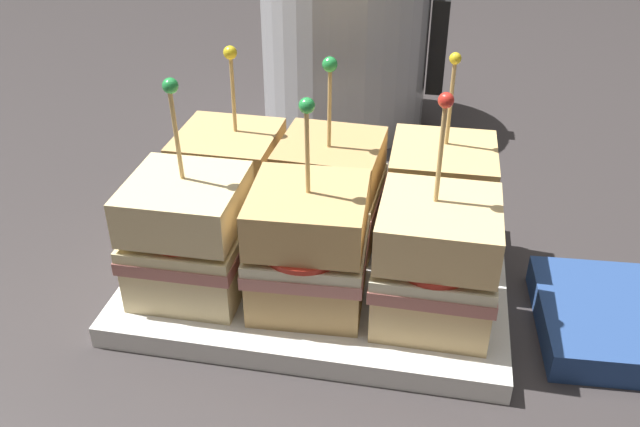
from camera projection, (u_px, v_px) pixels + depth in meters
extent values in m
plane|color=#383333|center=(320.00, 281.00, 0.57)|extent=(6.00, 6.00, 0.00)
cube|color=white|center=(320.00, 277.00, 0.57)|extent=(0.30, 0.22, 0.01)
cube|color=white|center=(320.00, 268.00, 0.57)|extent=(0.30, 0.22, 0.01)
cube|color=beige|center=(193.00, 267.00, 0.53)|extent=(0.08, 0.08, 0.04)
cube|color=#B26B60|center=(190.00, 243.00, 0.52)|extent=(0.09, 0.09, 0.01)
cube|color=beige|center=(189.00, 233.00, 0.51)|extent=(0.09, 0.09, 0.01)
cylinder|color=red|center=(181.00, 237.00, 0.50)|extent=(0.05, 0.05, 0.00)
cube|color=beige|center=(185.00, 203.00, 0.50)|extent=(0.08, 0.08, 0.04)
cylinder|color=tan|center=(177.00, 140.00, 0.48)|extent=(0.00, 0.01, 0.08)
sphere|color=green|center=(170.00, 86.00, 0.46)|extent=(0.01, 0.01, 0.01)
cube|color=tan|center=(311.00, 279.00, 0.52)|extent=(0.09, 0.09, 0.04)
cube|color=tan|center=(311.00, 254.00, 0.50)|extent=(0.09, 0.09, 0.01)
cube|color=beige|center=(311.00, 244.00, 0.50)|extent=(0.09, 0.09, 0.01)
cylinder|color=red|center=(307.00, 248.00, 0.48)|extent=(0.06, 0.06, 0.00)
cube|color=tan|center=(310.00, 214.00, 0.49)|extent=(0.09, 0.09, 0.04)
cylinder|color=tan|center=(305.00, 156.00, 0.46)|extent=(0.00, 0.01, 0.08)
sphere|color=green|center=(304.00, 105.00, 0.44)|extent=(0.01, 0.01, 0.01)
cube|color=#DBB77A|center=(432.00, 294.00, 0.50)|extent=(0.08, 0.08, 0.04)
cube|color=#B26B60|center=(434.00, 269.00, 0.49)|extent=(0.09, 0.09, 0.01)
cube|color=beige|center=(436.00, 259.00, 0.48)|extent=(0.09, 0.09, 0.01)
cylinder|color=red|center=(435.00, 263.00, 0.47)|extent=(0.06, 0.06, 0.00)
cube|color=#E8C281|center=(439.00, 228.00, 0.47)|extent=(0.08, 0.08, 0.04)
cylinder|color=tan|center=(440.00, 158.00, 0.45)|extent=(0.00, 0.01, 0.08)
sphere|color=red|center=(446.00, 100.00, 0.43)|extent=(0.01, 0.01, 0.01)
cube|color=tan|center=(232.00, 207.00, 0.61)|extent=(0.08, 0.08, 0.04)
cube|color=#B26B60|center=(231.00, 184.00, 0.60)|extent=(0.09, 0.09, 0.01)
cube|color=beige|center=(230.00, 175.00, 0.59)|extent=(0.09, 0.09, 0.01)
cube|color=tan|center=(228.00, 153.00, 0.58)|extent=(0.08, 0.08, 0.04)
cylinder|color=tan|center=(233.00, 98.00, 0.56)|extent=(0.00, 0.00, 0.08)
sphere|color=yellow|center=(230.00, 53.00, 0.54)|extent=(0.01, 0.01, 0.01)
cube|color=tan|center=(331.00, 217.00, 0.59)|extent=(0.09, 0.09, 0.04)
cube|color=tan|center=(332.00, 194.00, 0.58)|extent=(0.09, 0.09, 0.01)
cube|color=beige|center=(332.00, 185.00, 0.58)|extent=(0.09, 0.09, 0.01)
cube|color=tan|center=(332.00, 162.00, 0.56)|extent=(0.09, 0.09, 0.04)
cylinder|color=tan|center=(328.00, 111.00, 0.53)|extent=(0.00, 0.01, 0.08)
sphere|color=green|center=(328.00, 64.00, 0.51)|extent=(0.01, 0.01, 0.01)
cube|color=tan|center=(436.00, 229.00, 0.58)|extent=(0.08, 0.08, 0.04)
cube|color=#B26B60|center=(439.00, 206.00, 0.56)|extent=(0.09, 0.09, 0.01)
cube|color=beige|center=(440.00, 196.00, 0.56)|extent=(0.09, 0.09, 0.01)
cylinder|color=red|center=(440.00, 199.00, 0.54)|extent=(0.05, 0.05, 0.00)
cube|color=#E0B771|center=(443.00, 168.00, 0.55)|extent=(0.08, 0.08, 0.04)
cylinder|color=tan|center=(450.00, 108.00, 0.53)|extent=(0.00, 0.01, 0.08)
sphere|color=yellow|center=(455.00, 58.00, 0.51)|extent=(0.01, 0.01, 0.01)
cylinder|color=#B7BABF|center=(344.00, 49.00, 0.81)|extent=(0.20, 0.20, 0.18)
cube|color=black|center=(438.00, 47.00, 0.79)|extent=(0.02, 0.02, 0.11)
cube|color=navy|center=(620.00, 320.00, 0.51)|extent=(0.13, 0.13, 0.02)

